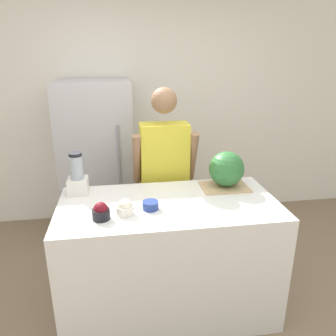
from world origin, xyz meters
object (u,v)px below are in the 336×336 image
person (164,180)px  bowl_small_blue (151,205)px  bowl_cherries (101,212)px  watermelon (227,169)px  blender (77,177)px  bowl_cream (125,208)px  refrigerator (98,161)px

person → bowl_small_blue: bearing=-106.0°
person → bowl_cherries: person is taller
watermelon → bowl_small_blue: bearing=-154.6°
bowl_small_blue → blender: (-0.52, 0.36, 0.10)m
watermelon → bowl_cream: size_ratio=2.37×
refrigerator → bowl_small_blue: (0.42, -1.40, 0.11)m
refrigerator → bowl_cream: bearing=-80.2°
refrigerator → person: size_ratio=1.00×
bowl_cream → refrigerator: bearing=99.8°
blender → bowl_cherries: bearing=-67.4°
watermelon → bowl_cream: bearing=-156.3°
bowl_cherries → bowl_small_blue: (0.33, 0.09, -0.02)m
watermelon → bowl_small_blue: size_ratio=2.49×
refrigerator → person: bearing=-49.3°
watermelon → blender: (-1.16, 0.05, -0.02)m
person → watermelon: person is taller
bowl_cream → blender: size_ratio=0.36×
refrigerator → blender: (-0.09, -1.04, 0.21)m
bowl_cream → blender: bearing=130.0°
bowl_cherries → bowl_cream: 0.16m
person → refrigerator: bearing=130.7°
bowl_cherries → person: bearing=55.9°
refrigerator → bowl_small_blue: 1.47m
refrigerator → bowl_cream: 1.48m
bowl_small_blue → bowl_cream: bearing=-163.0°
refrigerator → bowl_cherries: size_ratio=14.36×
bowl_cherries → bowl_small_blue: size_ratio=1.05×
refrigerator → bowl_cream: (0.25, -1.45, 0.13)m
watermelon → bowl_cherries: size_ratio=2.37×
refrigerator → watermelon: size_ratio=6.06×
bowl_cherries → blender: bearing=112.6°
bowl_cherries → watermelon: bearing=22.3°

